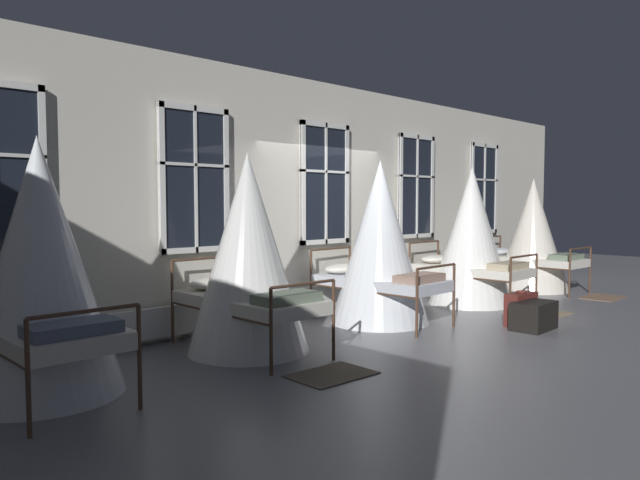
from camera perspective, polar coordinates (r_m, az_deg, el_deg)
The scene contains 13 objects.
ground at distance 8.41m, azimuth 5.37°, elevation -7.84°, with size 27.13×27.13×0.00m, color slate.
back_wall_with_windows at distance 9.01m, azimuth 0.01°, elevation 3.98°, with size 14.56×0.10×3.45m, color beige.
window_bank at distance 8.95m, azimuth 0.55°, elevation -0.51°, with size 10.00×0.10×2.78m.
cot_first at distance 5.65m, azimuth -25.15°, elevation -2.65°, with size 1.37×1.88×2.23m.
cot_second at distance 6.68m, azimuth -6.90°, elevation -1.48°, with size 1.37×1.89×2.22m.
cot_third at distance 8.28m, azimuth 5.72°, elevation -0.41°, with size 1.37×1.91×2.25m.
cot_fourth at distance 10.07m, azimuth 14.23°, elevation 0.26°, with size 1.37×1.89×2.27m.
cot_fifth at distance 12.05m, azimuth 19.63°, elevation 0.36°, with size 1.37×1.90×2.13m.
rug_second at distance 5.90m, azimuth 1.12°, elevation -12.72°, with size 0.80×0.56×0.01m, color brown.
rug_fourth at distance 9.56m, azimuth 20.62°, elevation -6.64°, with size 0.80×0.56×0.01m, color #8E7A5B.
rug_fifth at distance 11.62m, azimuth 25.38°, elevation -4.98°, with size 0.80×0.56×0.01m, color brown.
suitcase_dark at distance 8.60m, azimuth 18.64°, elevation -6.25°, with size 0.56×0.23×0.47m.
travel_trunk at distance 8.37m, azimuth 19.73°, elevation -6.81°, with size 0.64×0.40×0.37m, color black.
Camera 1 is at (-6.28, -5.34, 1.66)m, focal length 33.50 mm.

